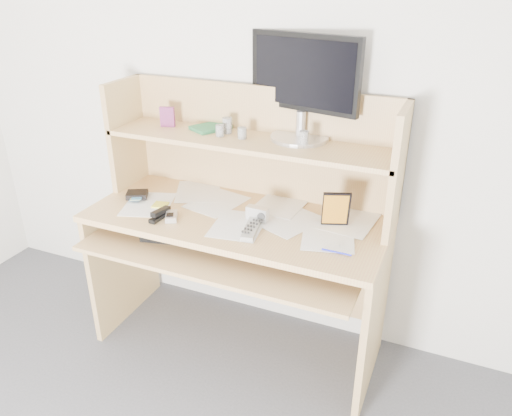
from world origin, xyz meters
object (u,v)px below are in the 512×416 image
at_px(game_case, 336,209).
at_px(monitor, 303,84).
at_px(desk, 243,220).
at_px(tv_remote, 251,229).
at_px(keyboard, 196,234).

distance_m(game_case, monitor, 0.57).
bearing_deg(desk, tv_remote, -56.49).
height_order(desk, keyboard, desk).
relative_size(game_case, monitor, 0.32).
xyz_separation_m(desk, tv_remote, (0.13, -0.19, 0.07)).
bearing_deg(game_case, keyboard, 174.85).
height_order(keyboard, monitor, monitor).
height_order(desk, game_case, desk).
height_order(game_case, monitor, monitor).
relative_size(tv_remote, game_case, 1.15).
bearing_deg(keyboard, desk, 33.69).
relative_size(keyboard, game_case, 3.01).
distance_m(desk, game_case, 0.48).
bearing_deg(monitor, desk, -128.10).
distance_m(desk, monitor, 0.70).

